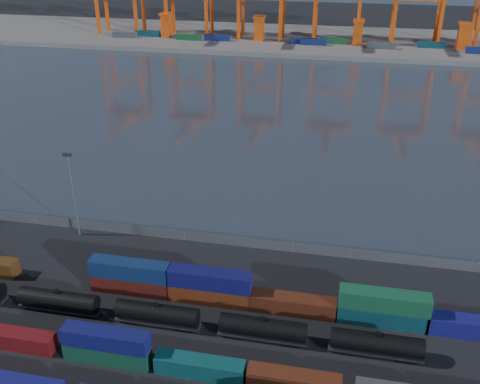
# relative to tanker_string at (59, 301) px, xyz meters

# --- Properties ---
(ground) EXTENTS (700.00, 700.00, 0.00)m
(ground) POSITION_rel_tanker_string_xyz_m (22.73, -5.02, -1.96)
(ground) COLOR black
(ground) RESTS_ON ground
(harbor_water) EXTENTS (700.00, 700.00, 0.00)m
(harbor_water) POSITION_rel_tanker_string_xyz_m (22.73, 99.98, -1.95)
(harbor_water) COLOR #28303A
(harbor_water) RESTS_ON ground
(far_quay) EXTENTS (700.00, 70.00, 2.00)m
(far_quay) POSITION_rel_tanker_string_xyz_m (22.73, 204.98, -0.96)
(far_quay) COLOR #514F4C
(far_quay) RESTS_ON ground
(container_row_mid) EXTENTS (141.55, 2.40, 5.12)m
(container_row_mid) POSITION_rel_tanker_string_xyz_m (18.67, -8.03, -0.29)
(container_row_mid) COLOR #44484A
(container_row_mid) RESTS_ON ground
(container_row_north) EXTENTS (142.25, 2.62, 5.59)m
(container_row_north) POSITION_rel_tanker_string_xyz_m (29.10, 6.75, 0.13)
(container_row_north) COLOR navy
(container_row_north) RESTS_ON ground
(tanker_string) EXTENTS (105.72, 2.73, 3.91)m
(tanker_string) POSITION_rel_tanker_string_xyz_m (0.00, 0.00, 0.00)
(tanker_string) COLOR black
(tanker_string) RESTS_ON ground
(waterfront_fence) EXTENTS (160.12, 0.12, 2.20)m
(waterfront_fence) POSITION_rel_tanker_string_xyz_m (22.73, 22.98, -0.96)
(waterfront_fence) COLOR #595B5E
(waterfront_fence) RESTS_ON ground
(yard_light_mast) EXTENTS (1.60, 0.40, 16.60)m
(yard_light_mast) POSITION_rel_tanker_string_xyz_m (-7.27, 20.98, 7.34)
(yard_light_mast) COLOR slate
(yard_light_mast) RESTS_ON ground
(quay_containers) EXTENTS (172.58, 10.99, 2.60)m
(quay_containers) POSITION_rel_tanker_string_xyz_m (11.74, 190.45, 1.34)
(quay_containers) COLOR navy
(quay_containers) RESTS_ON far_quay
(straddle_carriers) EXTENTS (140.00, 7.00, 11.10)m
(straddle_carriers) POSITION_rel_tanker_string_xyz_m (20.23, 194.98, 5.86)
(straddle_carriers) COLOR #EC5010
(straddle_carriers) RESTS_ON far_quay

